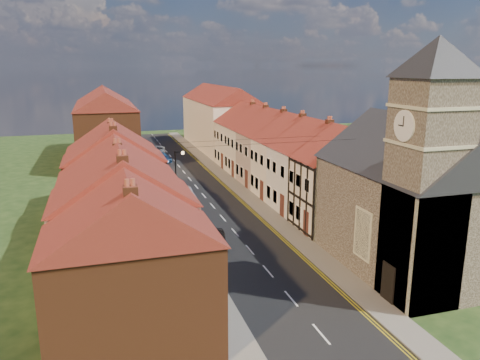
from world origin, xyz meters
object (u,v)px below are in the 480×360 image
Objects in this scene: car_near at (214,241)px; pedestrian_left at (215,289)px; church at (418,187)px; car_far at (162,157)px; car_mid at (185,194)px; lamppost at (177,179)px; car_distant at (158,150)px.

pedestrian_left is (-1.93, -8.05, 0.21)m from car_near.
car_far is (-11.09, 42.59, -5.26)m from church.
church is 9.62× the size of pedestrian_left.
church is at bearing -88.03° from car_far.
car_mid is 0.90× the size of car_far.
car_far is at bearing 104.60° from church.
pedestrian_left is at bearing -92.29° from lamppost.
lamppost is at bearing 128.30° from church.
church reaches higher than car_distant.
church is at bearing -10.90° from pedestrian_left.
lamppost reaches higher than pedestrian_left.
lamppost is 3.80× the size of pedestrian_left.
car_mid is 2.43× the size of pedestrian_left.
car_mid is 0.87× the size of car_distant.
church is 2.53× the size of lamppost.
church is 14.73m from pedestrian_left.
car_mid is at bearing -84.38° from car_distant.
car_far is at bearing 73.56° from pedestrian_left.
pedestrian_left reaches higher than car_mid.
lamppost is at bearing 114.65° from car_near.
car_near is 35.00m from car_far.
church reaches higher than pedestrian_left.
pedestrian_left is at bearing -178.13° from church.
church is at bearing -70.34° from car_distant.
lamppost is 1.37× the size of car_distant.
church reaches higher than car_far.
car_distant is at bearing 75.23° from car_far.
car_far is (2.08, 25.91, -2.92)m from lamppost.
pedestrian_left reaches higher than car_far.
church is 3.69× the size of car_near.
lamppost reaches higher than car_distant.
pedestrian_left is (-2.76, -43.04, 0.29)m from car_far.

